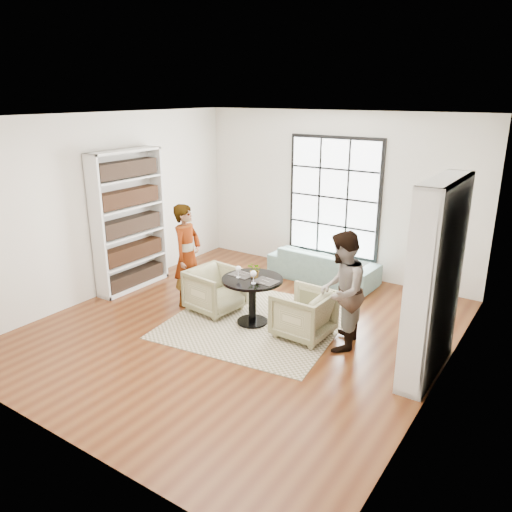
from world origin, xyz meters
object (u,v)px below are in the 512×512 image
Objects in this scene: armchair_left at (215,290)px; person_right at (341,291)px; wine_glass_left at (238,269)px; sofa at (323,265)px; person_left at (187,255)px; pedestal_table at (252,291)px; wine_glass_right at (253,274)px; armchair_right at (303,314)px; flower_centerpiece at (255,270)px.

armchair_left is 0.47× the size of person_right.
wine_glass_left reaches higher than armchair_left.
sofa is at bearing -13.58° from armchair_left.
pedestal_table is at bearing -101.36° from person_left.
pedestal_table is 0.39m from wine_glass_right.
person_right is at bearing 5.15° from wine_glass_left.
wine_glass_left is at bearing -97.90° from person_right.
wine_glass_left is (-1.57, -0.14, 0.04)m from person_right.
pedestal_table is 4.58× the size of wine_glass_right.
sofa is 2.29m from armchair_right.
person_right is at bearing 92.45° from armchair_right.
armchair_left is at bearing 166.03° from wine_glass_left.
person_right reaches higher than wine_glass_right.
pedestal_table is 0.39m from wine_glass_left.
armchair_right is at bearing -98.94° from person_left.
person_right is 8.89× the size of wine_glass_left.
wine_glass_left is at bearing -97.31° from armchair_left.
person_right is 1.27m from wine_glass_right.
sofa is 2.38m from wine_glass_left.
sofa is at bearing -158.10° from armchair_right.
armchair_right is 3.83× the size of wine_glass_right.
person_left is 1.43m from wine_glass_right.
sofa is 10.13× the size of wine_glass_right.
armchair_left is at bearing -102.91° from person_right.
pedestal_table is at bearing -111.17° from flower_centerpiece.
armchair_left is 1.56m from armchair_right.
wine_glass_left is (-0.19, -0.08, 0.33)m from pedestal_table.
armchair_right is (0.76, -2.16, 0.05)m from sofa.
flower_centerpiece is (0.21, 0.13, -0.01)m from wine_glass_left.
person_right is (2.66, 0.01, -0.02)m from person_left.
person_left reaches higher than wine_glass_right.
armchair_right is at bearing 3.89° from pedestal_table.
flower_centerpiece is (-0.81, -0.01, 0.49)m from armchair_right.
armchair_left is 0.90m from flower_centerpiece.
pedestal_table reaches higher than sofa.
armchair_left is 1.02m from wine_glass_right.
flower_centerpiece is at bearing -87.08° from armchair_right.
flower_centerpiece reaches higher than wine_glass_right.
armchair_right is at bearing 0.48° from flower_centerpiece.
flower_centerpiece reaches higher than armchair_right.
sofa is 2.65× the size of armchair_right.
pedestal_table is 0.32m from flower_centerpiece.
wine_glass_right reaches higher than pedestal_table.
flower_centerpiece reaches higher than sofa.
pedestal_table is 1.41m from person_right.
pedestal_table is 0.76m from armchair_left.
pedestal_table is at bearing -87.32° from armchair_left.
person_left is at bearing 96.67° from armchair_left.
armchair_right is 3.19× the size of flower_centerpiece.
wine_glass_left reaches higher than pedestal_table.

